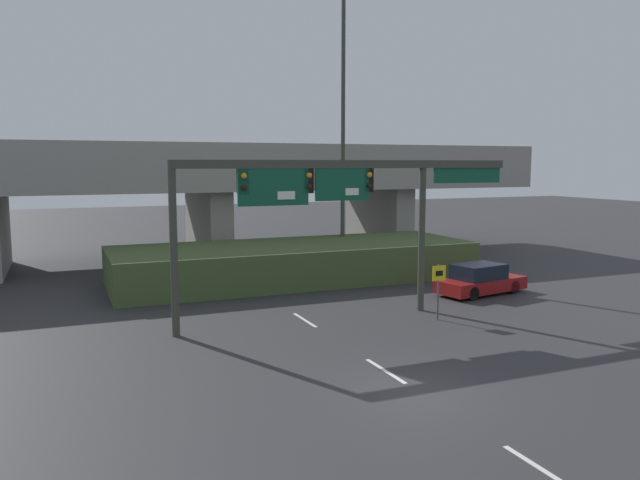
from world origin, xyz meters
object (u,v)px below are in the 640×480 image
Objects in this scene: signal_gantry at (334,192)px; parked_sedan_near_right at (480,280)px; speed_limit_sign at (438,284)px; highway_light_pole_near at (343,120)px.

signal_gantry is 9.77m from parked_sedan_near_right.
speed_limit_sign is 0.47× the size of parked_sedan_near_right.
parked_sedan_near_right is (8.50, 1.80, -4.46)m from signal_gantry.
parked_sedan_near_right is at bearing 11.97° from signal_gantry.
speed_limit_sign is 0.13× the size of highway_light_pole_near.
signal_gantry is at bearing -116.49° from highway_light_pole_near.
signal_gantry is at bearing -178.68° from parked_sedan_near_right.
highway_light_pole_near reaches higher than signal_gantry.
highway_light_pole_near is 12.58m from parked_sedan_near_right.
highway_light_pole_near is 3.47× the size of parked_sedan_near_right.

